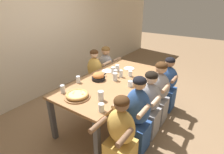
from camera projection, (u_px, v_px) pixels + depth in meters
ground_plane at (112, 116)px, 3.34m from camera, size 18.00×18.00×0.00m
restaurant_back_panel at (40, 23)px, 3.63m from camera, size 10.00×0.06×3.20m
dining_table at (112, 84)px, 3.06m from camera, size 2.08×1.00×0.77m
pizza_board_main at (77, 95)px, 2.47m from camera, size 0.37×0.37×0.07m
skillet_bowl at (98, 77)px, 3.00m from camera, size 0.34×0.23×0.14m
empty_plate_a at (107, 71)px, 3.38m from camera, size 0.21×0.21×0.02m
empty_plate_b at (129, 68)px, 3.51m from camera, size 0.21×0.21×0.02m
cocktail_glass_blue at (130, 84)px, 2.78m from camera, size 0.08×0.08×0.12m
drinking_glass_a at (117, 68)px, 3.37m from camera, size 0.08×0.08×0.13m
drinking_glass_b at (115, 73)px, 3.12m from camera, size 0.06×0.06×0.13m
drinking_glass_c at (63, 89)px, 2.58m from camera, size 0.07×0.07×0.12m
drinking_glass_d at (121, 74)px, 3.11m from camera, size 0.06×0.06×0.13m
drinking_glass_e at (101, 96)px, 2.39m from camera, size 0.08×0.08×0.14m
drinking_glass_f at (115, 77)px, 2.98m from camera, size 0.08×0.08×0.14m
drinking_glass_g at (130, 74)px, 3.14m from camera, size 0.07×0.07×0.10m
drinking_glass_h at (101, 108)px, 2.15m from camera, size 0.07×0.07×0.11m
drinking_glass_i at (78, 79)px, 2.90m from camera, size 0.07×0.07×0.11m
drinking_glass_j at (113, 71)px, 3.25m from camera, size 0.08×0.08×0.13m
diner_far_right at (106, 71)px, 4.12m from camera, size 0.51×0.40×1.09m
diner_near_midright at (158, 95)px, 3.04m from camera, size 0.51×0.40×1.13m
diner_near_right at (167, 86)px, 3.41m from camera, size 0.51×0.40×1.08m
diner_near_left at (120, 139)px, 2.12m from camera, size 0.51×0.40×1.09m
diner_near_center at (148, 107)px, 2.74m from camera, size 0.51×0.40×1.10m
diner_far_midright at (95, 77)px, 3.81m from camera, size 0.51×0.40×1.11m
diner_near_midleft at (137, 119)px, 2.43m from camera, size 0.51×0.40×1.17m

